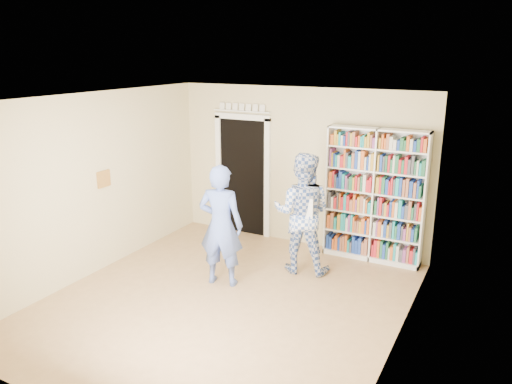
{
  "coord_description": "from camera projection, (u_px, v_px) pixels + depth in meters",
  "views": [
    {
      "loc": [
        3.19,
        -5.18,
        3.25
      ],
      "look_at": [
        -0.0,
        0.9,
        1.31
      ],
      "focal_mm": 35.0,
      "sensor_mm": 36.0,
      "label": 1
    }
  ],
  "objects": [
    {
      "name": "paper_sheet",
      "position": [
        305.0,
        209.0,
        7.18
      ],
      "size": [
        0.22,
        0.01,
        0.32
      ],
      "primitive_type": "cube",
      "rotation": [
        0.0,
        0.0,
        0.02
      ],
      "color": "white",
      "rests_on": "man_plaid"
    },
    {
      "name": "wall_art",
      "position": [
        104.0,
        179.0,
        7.52
      ],
      "size": [
        0.03,
        0.25,
        0.25
      ],
      "primitive_type": "cube",
      "color": "brown",
      "rests_on": "wall_left"
    },
    {
      "name": "ceiling",
      "position": [
        221.0,
        99.0,
        6.0
      ],
      "size": [
        5.0,
        5.0,
        0.0
      ],
      "primitive_type": "plane",
      "rotation": [
        3.14,
        0.0,
        0.0
      ],
      "color": "white",
      "rests_on": "wall_back"
    },
    {
      "name": "wall_right",
      "position": [
        402.0,
        235.0,
        5.36
      ],
      "size": [
        0.0,
        5.0,
        5.0
      ],
      "primitive_type": "plane",
      "rotation": [
        1.57,
        0.0,
        -1.57
      ],
      "color": "beige",
      "rests_on": "floor"
    },
    {
      "name": "wall_left",
      "position": [
        93.0,
        185.0,
        7.37
      ],
      "size": [
        0.0,
        5.0,
        5.0
      ],
      "primitive_type": "plane",
      "rotation": [
        1.57,
        0.0,
        1.57
      ],
      "color": "beige",
      "rests_on": "floor"
    },
    {
      "name": "man_plaid",
      "position": [
        302.0,
        213.0,
        7.46
      ],
      "size": [
        1.02,
        0.87,
        1.84
      ],
      "primitive_type": "imported",
      "rotation": [
        0.0,
        0.0,
        3.35
      ],
      "color": "#33539E",
      "rests_on": "floor"
    },
    {
      "name": "wall_back",
      "position": [
        300.0,
        167.0,
        8.49
      ],
      "size": [
        4.5,
        0.0,
        4.5
      ],
      "primitive_type": "plane",
      "rotation": [
        1.57,
        0.0,
        0.0
      ],
      "color": "beige",
      "rests_on": "floor"
    },
    {
      "name": "man_blue",
      "position": [
        221.0,
        226.0,
        7.04
      ],
      "size": [
        0.72,
        0.55,
        1.76
      ],
      "primitive_type": "imported",
      "rotation": [
        0.0,
        0.0,
        3.35
      ],
      "color": "#536BBA",
      "rests_on": "floor"
    },
    {
      "name": "doorway",
      "position": [
        243.0,
        170.0,
        9.01
      ],
      "size": [
        1.1,
        0.08,
        2.43
      ],
      "color": "black",
      "rests_on": "floor"
    },
    {
      "name": "bookshelf",
      "position": [
        375.0,
        195.0,
        7.83
      ],
      "size": [
        1.55,
        0.29,
        2.13
      ],
      "rotation": [
        0.0,
        0.0,
        -0.1
      ],
      "color": "white",
      "rests_on": "floor"
    },
    {
      "name": "floor",
      "position": [
        225.0,
        301.0,
        6.73
      ],
      "size": [
        5.0,
        5.0,
        0.0
      ],
      "primitive_type": "plane",
      "color": "#9A734A",
      "rests_on": "ground"
    }
  ]
}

